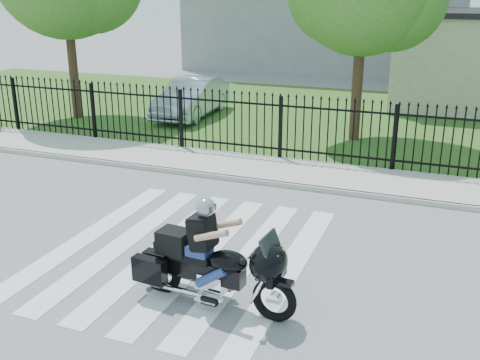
% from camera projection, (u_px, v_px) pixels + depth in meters
% --- Properties ---
extents(ground, '(120.00, 120.00, 0.00)m').
position_uv_depth(ground, '(182.00, 252.00, 10.19)').
color(ground, slate).
rests_on(ground, ground).
extents(crosswalk, '(5.00, 5.50, 0.01)m').
position_uv_depth(crosswalk, '(182.00, 252.00, 10.19)').
color(crosswalk, silver).
rests_on(crosswalk, ground).
extents(sidewalk, '(40.00, 2.00, 0.12)m').
position_uv_depth(sidewalk, '(268.00, 169.00, 14.58)').
color(sidewalk, '#ADAAA3').
rests_on(sidewalk, ground).
extents(curb, '(40.00, 0.12, 0.12)m').
position_uv_depth(curb, '(256.00, 181.00, 13.70)').
color(curb, '#ADAAA3').
rests_on(curb, ground).
extents(grass_strip, '(40.00, 12.00, 0.02)m').
position_uv_depth(grass_strip, '(327.00, 116.00, 20.77)').
color(grass_strip, '#33581E').
rests_on(grass_strip, ground).
extents(iron_fence, '(26.00, 0.04, 1.80)m').
position_uv_depth(iron_fence, '(280.00, 129.00, 15.19)').
color(iron_fence, black).
rests_on(iron_fence, ground).
extents(motorcycle_rider, '(2.63, 0.94, 1.74)m').
position_uv_depth(motorcycle_rider, '(210.00, 261.00, 8.32)').
color(motorcycle_rider, black).
rests_on(motorcycle_rider, ground).
extents(parked_car, '(1.66, 4.28, 1.39)m').
position_uv_depth(parked_car, '(191.00, 98.00, 20.51)').
color(parked_car, '#9CAEC4').
rests_on(parked_car, grass_strip).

